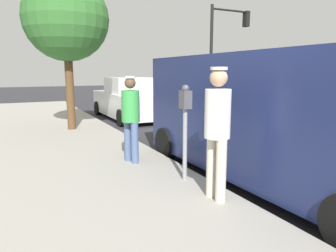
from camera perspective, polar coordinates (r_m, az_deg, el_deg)
name	(u,v)px	position (r m, az deg, el deg)	size (l,w,h in m)	color
ground_plane	(287,192)	(5.30, 21.03, -11.33)	(80.00, 80.00, 0.00)	#2D2D33
sidewalk_slab	(49,242)	(3.74, -21.00, -19.29)	(5.00, 32.00, 0.15)	#9E998E
parking_meter_near	(185,116)	(4.83, 3.19, 1.80)	(0.14, 0.18, 1.52)	gray
pedestrian_in_green	(131,114)	(5.88, -6.88, 2.23)	(0.34, 0.35, 1.64)	#4C608C
pedestrian_in_white	(217,125)	(4.11, 9.06, 0.19)	(0.34, 0.36, 1.78)	beige
parked_van	(272,115)	(5.50, 18.61, 2.01)	(2.22, 5.24, 2.15)	navy
parked_sedan_behind	(130,100)	(12.53, -7.09, 4.74)	(1.94, 4.40, 1.65)	white
traffic_light_corner	(225,40)	(17.02, 10.40, 15.34)	(2.48, 0.42, 5.20)	black
street_tree	(66,19)	(9.84, -18.23, 18.18)	(2.43, 2.43, 4.44)	brown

